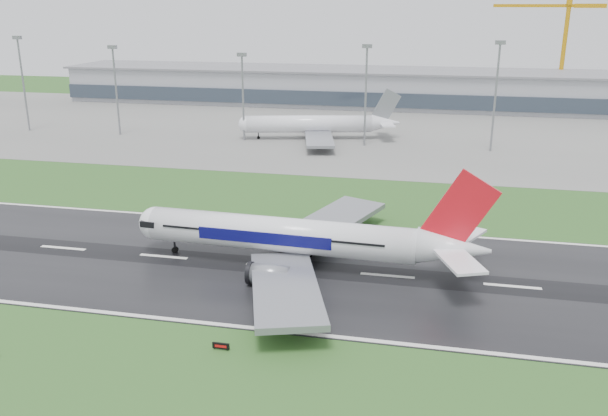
# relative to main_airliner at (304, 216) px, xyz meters

# --- Properties ---
(ground) EXTENTS (520.00, 520.00, 0.00)m
(ground) POSITION_rel_main_airliner_xyz_m (-25.58, -1.15, -9.16)
(ground) COLOR #254F1D
(ground) RESTS_ON ground
(runway) EXTENTS (400.00, 45.00, 0.10)m
(runway) POSITION_rel_main_airliner_xyz_m (-25.58, -1.15, -9.11)
(runway) COLOR black
(runway) RESTS_ON ground
(apron) EXTENTS (400.00, 130.00, 0.08)m
(apron) POSITION_rel_main_airliner_xyz_m (-25.58, 123.85, -9.12)
(apron) COLOR slate
(apron) RESTS_ON ground
(terminal) EXTENTS (240.00, 36.00, 15.00)m
(terminal) POSITION_rel_main_airliner_xyz_m (-25.58, 183.85, -1.66)
(terminal) COLOR gray
(terminal) RESTS_ON ground
(main_airliner) EXTENTS (63.84, 61.05, 18.11)m
(main_airliner) POSITION_rel_main_airliner_xyz_m (0.00, 0.00, 0.00)
(main_airliner) COLOR white
(main_airliner) RESTS_ON runway
(parked_airliner) EXTENTS (64.77, 61.94, 16.03)m
(parked_airliner) POSITION_rel_main_airliner_xyz_m (-18.49, 106.06, -1.06)
(parked_airliner) COLOR white
(parked_airliner) RESTS_ON apron
(tower_crane) EXTENTS (45.09, 14.37, 45.33)m
(tower_crane) POSITION_rel_main_airliner_xyz_m (72.46, 198.85, 13.51)
(tower_crane) COLOR #C3850B
(tower_crane) RESTS_ON ground
(runway_sign) EXTENTS (2.29, 0.83, 1.04)m
(runway_sign) POSITION_rel_main_airliner_xyz_m (-4.97, -29.30, -8.64)
(runway_sign) COLOR black
(runway_sign) RESTS_ON ground
(floodmast_0) EXTENTS (0.64, 0.64, 31.61)m
(floodmast_0) POSITION_rel_main_airliner_xyz_m (-121.43, 98.85, 6.65)
(floodmast_0) COLOR gray
(floodmast_0) RESTS_ON ground
(floodmast_1) EXTENTS (0.64, 0.64, 28.92)m
(floodmast_1) POSITION_rel_main_airliner_xyz_m (-86.24, 98.85, 5.31)
(floodmast_1) COLOR gray
(floodmast_1) RESTS_ON ground
(floodmast_2) EXTENTS (0.64, 0.64, 27.18)m
(floodmast_2) POSITION_rel_main_airliner_xyz_m (-41.41, 98.85, 4.43)
(floodmast_2) COLOR gray
(floodmast_2) RESTS_ON ground
(floodmast_3) EXTENTS (0.64, 0.64, 30.31)m
(floodmast_3) POSITION_rel_main_airliner_xyz_m (-1.43, 98.85, 6.00)
(floodmast_3) COLOR gray
(floodmast_3) RESTS_ON ground
(floodmast_4) EXTENTS (0.64, 0.64, 31.86)m
(floodmast_4) POSITION_rel_main_airliner_xyz_m (37.47, 98.85, 6.78)
(floodmast_4) COLOR gray
(floodmast_4) RESTS_ON ground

